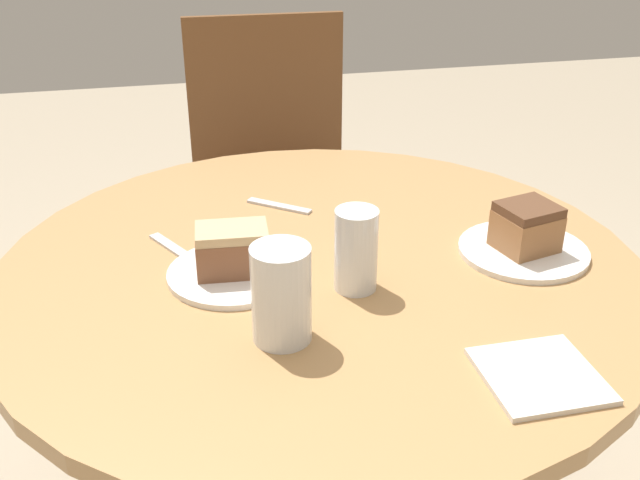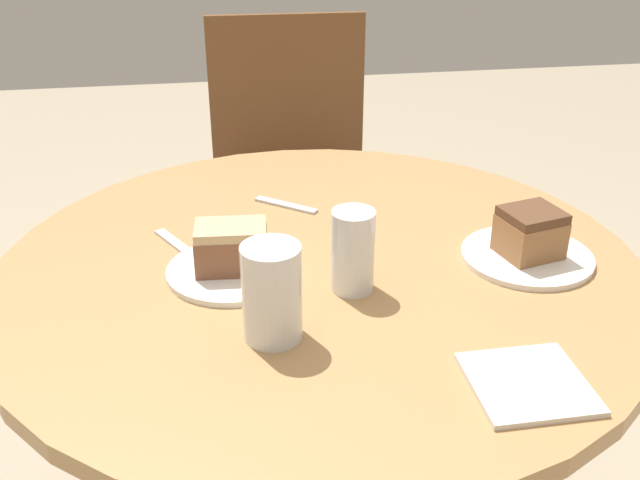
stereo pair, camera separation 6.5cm
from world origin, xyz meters
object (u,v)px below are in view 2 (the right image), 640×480
plate_near (233,270)px  glass_lemonade (272,298)px  cake_slice_far (530,233)px  glass_water (353,255)px  chair (293,191)px  cake_slice_near (231,247)px  plate_far (527,256)px

plate_near → glass_lemonade: (0.05, -0.19, 0.06)m
cake_slice_far → glass_water: size_ratio=0.83×
chair → cake_slice_near: (-0.21, -0.90, 0.30)m
glass_lemonade → cake_slice_near: bearing=103.8°
plate_far → glass_lemonade: glass_lemonade is taller
plate_far → cake_slice_far: cake_slice_far is taller
glass_water → glass_lemonade: bearing=-140.7°
plate_near → cake_slice_far: 0.49m
plate_near → glass_water: 0.20m
cake_slice_far → glass_water: (-0.31, -0.05, 0.01)m
cake_slice_near → glass_lemonade: bearing=-76.2°
chair → plate_near: chair is taller
cake_slice_near → glass_water: (0.18, -0.08, 0.01)m
chair → plate_far: bearing=-71.6°
plate_near → cake_slice_far: size_ratio=1.95×
chair → glass_lemonade: chair is taller
cake_slice_near → glass_lemonade: (0.05, -0.19, 0.01)m
chair → glass_lemonade: 1.14m
cake_slice_near → cake_slice_far: cake_slice_far is taller
plate_far → glass_water: 0.31m
chair → cake_slice_near: chair is taller
cake_slice_near → plate_far: bearing=-3.5°
glass_lemonade → chair: bearing=81.5°
plate_near → plate_far: bearing=-3.5°
chair → glass_water: size_ratio=7.47×
plate_near → glass_lemonade: size_ratio=1.51×
cake_slice_near → glass_lemonade: 0.19m
cake_slice_far → plate_near: bearing=176.5°
chair → plate_near: size_ratio=4.61×
plate_far → cake_slice_far: 0.04m
chair → glass_lemonade: (-0.16, -1.09, 0.32)m
cake_slice_far → glass_lemonade: size_ratio=0.78×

